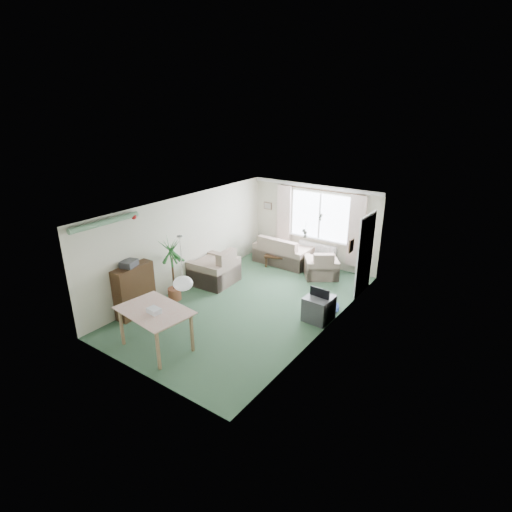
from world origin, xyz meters
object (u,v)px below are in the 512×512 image
Objects in this scene: armchair_left at (214,266)px; bookshelf at (134,290)px; tv_cube at (319,308)px; dining_table at (156,329)px; sofa at (283,250)px; houseplant at (173,269)px; armchair_corner at (321,263)px; coffee_table at (279,260)px; pet_bed at (327,306)px.

bookshelf is (-0.34, -2.34, 0.10)m from armchair_left.
bookshelf is 1.93× the size of tv_cube.
sofa is at bearing 93.25° from dining_table.
houseplant is at bearing -158.08° from tv_cube.
houseplant reaches higher than armchair_corner.
coffee_table is at bearing 97.43° from sofa.
bookshelf is 4.47m from pet_bed.
coffee_table is at bearing 73.59° from houseplant.
coffee_table is 3.49m from houseplant.
sofa is 1.93× the size of armchair_corner.
tv_cube is at bearing 53.21° from dining_table.
armchair_left is 1.37m from houseplant.
bookshelf is (-1.16, -4.31, 0.41)m from coffee_table.
sofa is 1.28× the size of dining_table.
pet_bed is at bearing 58.81° from dining_table.
sofa is at bearing 157.31° from armchair_left.
coffee_table is (-1.35, -0.04, -0.21)m from armchair_corner.
dining_table reaches higher than tv_cube.
dining_table is at bearing -27.99° from bookshelf.
armchair_corner is at bearing 129.34° from armchair_left.
coffee_table is (0.03, -0.30, -0.24)m from sofa.
dining_table is (0.27, -4.97, 0.23)m from coffee_table.
houseplant is (-2.32, -3.33, 0.41)m from armchair_corner.
armchair_left is 0.68× the size of houseplant.
bookshelf reaches higher than armchair_corner.
armchair_corner is at bearing 121.37° from pet_bed.
armchair_left is at bearing 179.84° from tv_cube.
armchair_left is 3.19m from dining_table.
sofa is 1.05× the size of houseplant.
armchair_left is (-0.79, -2.27, 0.07)m from sofa.
dining_table is (-1.08, -5.01, 0.02)m from armchair_corner.
houseplant reaches higher than coffee_table.
houseplant is at bearing 77.19° from sofa.
houseplant reaches higher than bookshelf.
tv_cube is (3.35, 1.15, -0.52)m from houseplant.
pet_bed is at bearing 85.35° from armchair_corner.
armchair_left is 2.03× the size of pet_bed.
bookshelf is at bearing 23.98° from armchair_corner.
armchair_corner is 0.66× the size of dining_table.
armchair_left is 0.92× the size of bookshelf.
sofa is at bearing 73.06° from bookshelf.
armchair_corner is at bearing 118.22° from tv_cube.
houseplant reaches higher than sofa.
sofa reaches higher than coffee_table.
bookshelf is (-1.13, -4.60, 0.17)m from sofa.
coffee_table is 0.67× the size of bookshelf.
bookshelf reaches higher than sofa.
armchair_corner is 0.74× the size of bookshelf.
bookshelf is at bearing -100.62° from houseplant.
tv_cube is at bearing 18.90° from houseplant.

